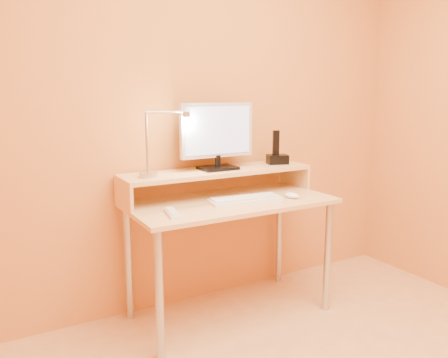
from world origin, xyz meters
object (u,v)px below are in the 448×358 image
monitor_panel (217,130)px  keyboard (245,200)px  mouse (292,195)px  remote_control (172,213)px  phone_dock (277,159)px  lamp_base (148,175)px

monitor_panel → keyboard: 0.46m
keyboard → mouse: mouse is taller
mouse → remote_control: 0.77m
mouse → monitor_panel: bearing=125.4°
phone_dock → mouse: 0.35m
monitor_panel → remote_control: (-0.43, -0.30, -0.39)m
phone_dock → remote_control: size_ratio=0.72×
phone_dock → mouse: size_ratio=1.30×
phone_dock → mouse: bearing=-89.6°
keyboard → remote_control: (-0.47, -0.05, -0.00)m
monitor_panel → mouse: 0.60m
keyboard → mouse: size_ratio=4.20×
monitor_panel → phone_dock: bearing=-1.6°
lamp_base → keyboard: bearing=-22.4°
phone_dock → keyboard: 0.50m
monitor_panel → lamp_base: size_ratio=4.78×
lamp_base → remote_control: 0.31m
monitor_panel → lamp_base: bearing=-175.4°
keyboard → remote_control: bearing=-168.7°
keyboard → mouse: 0.30m
lamp_base → mouse: (0.80, -0.26, -0.16)m
phone_dock → mouse: (-0.10, -0.29, -0.17)m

